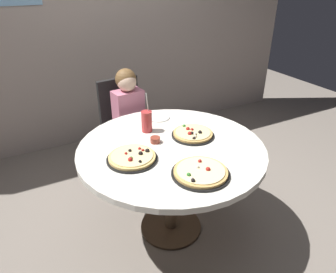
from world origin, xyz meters
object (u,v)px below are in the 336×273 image
(pizza_cheese, at_px, (132,157))
(pizza_pepperoni, at_px, (193,134))
(soda_cup, at_px, (147,121))
(sauce_bowl, at_px, (155,140))
(pizza_veggie, at_px, (201,172))
(dining_table, at_px, (171,157))
(chair_wooden, at_px, (125,123))
(diner_child, at_px, (134,135))
(plate_small, at_px, (158,117))

(pizza_cheese, height_order, pizza_pepperoni, same)
(soda_cup, height_order, sauce_bowl, soda_cup)
(pizza_cheese, distance_m, sauce_bowl, 0.26)
(pizza_pepperoni, bearing_deg, sauce_bowl, 172.23)
(pizza_veggie, bearing_deg, pizza_pepperoni, 63.71)
(dining_table, distance_m, pizza_cheese, 0.32)
(pizza_cheese, relative_size, soda_cup, 1.06)
(chair_wooden, height_order, pizza_pepperoni, chair_wooden)
(diner_child, height_order, pizza_veggie, diner_child)
(dining_table, relative_size, plate_small, 7.17)
(chair_wooden, distance_m, pizza_pepperoni, 0.93)
(soda_cup, bearing_deg, pizza_cheese, -127.42)
(pizza_veggie, height_order, pizza_pepperoni, same)
(dining_table, xyz_separation_m, pizza_pepperoni, (0.21, 0.06, 0.11))
(pizza_veggie, xyz_separation_m, sauce_bowl, (-0.07, 0.48, 0.00))
(plate_small, bearing_deg, pizza_pepperoni, -77.97)
(dining_table, height_order, pizza_veggie, pizza_veggie)
(soda_cup, bearing_deg, pizza_pepperoni, -40.51)
(dining_table, bearing_deg, plate_small, 74.90)
(chair_wooden, relative_size, diner_child, 0.88)
(dining_table, xyz_separation_m, sauce_bowl, (-0.08, 0.10, 0.11))
(chair_wooden, height_order, pizza_cheese, chair_wooden)
(diner_child, height_order, pizza_pepperoni, diner_child)
(pizza_veggie, height_order, sauce_bowl, pizza_veggie)
(diner_child, bearing_deg, pizza_pepperoni, -73.95)
(diner_child, xyz_separation_m, plate_small, (0.11, -0.29, 0.27))
(sauce_bowl, bearing_deg, diner_child, 82.61)
(chair_wooden, bearing_deg, pizza_veggie, -89.89)
(pizza_cheese, relative_size, sauce_bowl, 4.67)
(pizza_cheese, bearing_deg, pizza_veggie, -48.93)
(pizza_veggie, bearing_deg, diner_child, 89.17)
(dining_table, distance_m, chair_wooden, 0.94)
(sauce_bowl, bearing_deg, pizza_veggie, -81.80)
(chair_wooden, height_order, pizza_veggie, chair_wooden)
(chair_wooden, xyz_separation_m, pizza_pepperoni, (0.22, -0.87, 0.24))
(plate_small, bearing_deg, chair_wooden, 105.65)
(soda_cup, xyz_separation_m, plate_small, (0.18, 0.17, -0.08))
(pizza_veggie, bearing_deg, sauce_bowl, 98.20)
(pizza_cheese, xyz_separation_m, plate_small, (0.43, 0.50, -0.01))
(soda_cup, bearing_deg, sauce_bowl, -96.26)
(pizza_veggie, bearing_deg, pizza_cheese, 131.07)
(diner_child, distance_m, pizza_pepperoni, 0.78)
(pizza_pepperoni, xyz_separation_m, plate_small, (-0.08, 0.40, -0.01))
(dining_table, bearing_deg, pizza_pepperoni, 15.50)
(pizza_veggie, height_order, soda_cup, soda_cup)
(diner_child, relative_size, pizza_pepperoni, 3.48)
(dining_table, bearing_deg, sauce_bowl, 128.36)
(chair_wooden, height_order, soda_cup, soda_cup)
(plate_small, bearing_deg, diner_child, 111.23)
(diner_child, relative_size, plate_small, 6.01)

